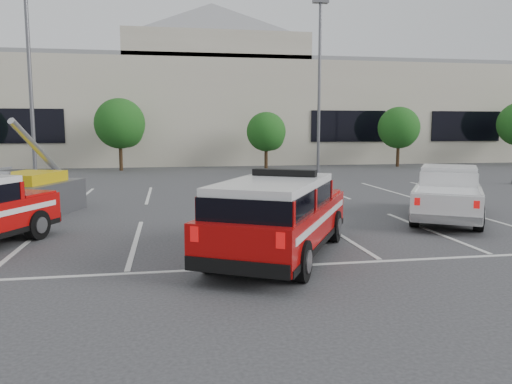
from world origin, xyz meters
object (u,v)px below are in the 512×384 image
convention_building (191,107)px  tree_mid_left (121,125)px  tree_right (400,129)px  light_pole_left (30,77)px  light_pole_mid (319,88)px  fire_chief_suv (279,222)px  tree_mid_right (267,133)px  utility_rig (26,196)px  white_pickup (448,198)px

convention_building → tree_mid_left: bearing=-117.4°
convention_building → tree_right: convention_building is taller
light_pole_left → light_pole_mid: size_ratio=1.00×
tree_mid_left → fire_chief_suv: tree_mid_left is taller
convention_building → tree_mid_right: 11.20m
tree_mid_right → light_pole_left: bearing=-142.5°
light_pole_mid → utility_rig: light_pole_mid is taller
tree_right → light_pole_left: size_ratio=0.43×
tree_mid_left → utility_rig: bearing=-95.3°
tree_mid_right → light_pole_left: size_ratio=0.39×
light_pole_left → tree_mid_right: bearing=37.5°
tree_right → convention_building: bearing=146.6°
tree_mid_left → light_pole_mid: bearing=-26.9°
convention_building → light_pole_left: (-8.18, -19.86, 0.47)m
tree_mid_left → light_pole_left: (-3.09, -10.05, 2.14)m
tree_mid_right → tree_right: 10.00m
tree_mid_right → light_pole_left: 16.72m
fire_chief_suv → utility_rig: utility_rig is taller
tree_right → light_pole_mid: (-8.09, -6.05, 2.41)m
light_pole_mid → white_pickup: size_ratio=1.85×
convention_building → light_pole_left: bearing=-112.4°
fire_chief_suv → convention_building: bearing=119.3°
tree_right → light_pole_mid: 10.38m
convention_building → utility_rig: bearing=-103.8°
convention_building → light_pole_left: convention_building is taller
convention_building → light_pole_mid: bearing=-66.7°
fire_chief_suv → light_pole_left: bearing=150.1°
tree_mid_right → light_pole_left: light_pole_left is taller
white_pickup → utility_rig: utility_rig is taller
light_pole_mid → convention_building: bearing=113.3°
light_pole_left → fire_chief_suv: (8.57, -14.04, -4.40)m
tree_right → light_pole_left: (-23.09, -10.05, 2.41)m
convention_building → light_pole_mid: size_ratio=5.86×
tree_mid_left → utility_rig: size_ratio=1.19×
tree_right → fire_chief_suv: tree_right is taller
convention_building → tree_mid_left: size_ratio=12.38×
light_pole_mid → tree_mid_left: bearing=153.1°
convention_building → white_pickup: 31.24m
tree_mid_right → white_pickup: tree_mid_right is taller
fire_chief_suv → white_pickup: (6.31, 3.67, -0.13)m
fire_chief_suv → utility_rig: size_ratio=1.42×
light_pole_left → utility_rig: light_pole_left is taller
tree_mid_right → white_pickup: bearing=-85.0°
light_pole_left → white_pickup: 18.70m
light_pole_mid → utility_rig: bearing=-139.9°
tree_mid_left → light_pole_mid: (11.91, -6.05, 2.14)m
tree_mid_right → fire_chief_suv: 24.57m
light_pole_mid → tree_right: bearing=36.8°
fire_chief_suv → utility_rig: (-7.08, 6.68, -0.15)m
tree_mid_right → tree_right: (10.00, 0.00, 0.27)m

